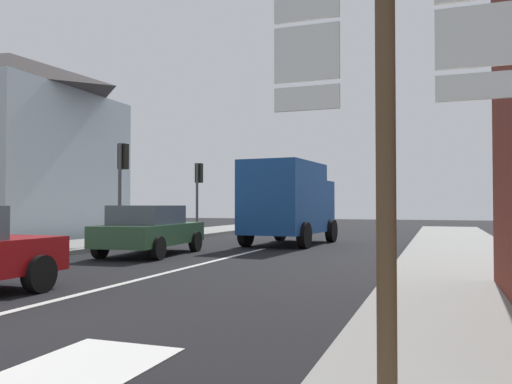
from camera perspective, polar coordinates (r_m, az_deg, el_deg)
The scene contains 11 objects.
ground_plane at distance 15.83m, azimuth -1.47°, elevation -6.81°, with size 80.00×80.00×0.00m, color black.
sidewalk_right at distance 12.82m, azimuth 22.13°, elevation -7.65°, with size 3.17×44.00×0.14m, color gray.
sidewalk_left at distance 17.43m, azimuth -23.54°, elevation -5.97°, with size 3.17×44.00×0.14m, color gray.
lane_centre_stripe at distance 12.20m, azimuth -8.25°, elevation -8.37°, with size 0.16×12.00×0.01m, color silver.
lane_turn_arrow at distance 5.05m, azimuth -20.23°, elevation -18.32°, with size 1.20×2.20×0.01m, color silver.
clapboard_house_left at distance 25.51m, azimuth -25.42°, elevation 4.72°, with size 7.88×9.09×8.23m.
sedan_far at distance 15.81m, azimuth -11.51°, elevation -4.03°, with size 2.21×4.32×1.47m.
delivery_truck at distance 19.62m, azimuth 3.62°, elevation -0.95°, with size 2.81×5.15×3.05m.
route_sign_post at distance 3.79m, azimuth 14.03°, elevation 5.11°, with size 1.66×0.14×3.20m.
traffic_light_far_left at distance 24.31m, azimuth -6.31°, elevation 1.05°, with size 0.30×0.49×3.42m.
traffic_light_near_left at distance 18.96m, azimuth -14.43°, elevation 2.30°, with size 0.30×0.49×3.65m.
Camera 1 is at (5.61, -4.73, 1.48)m, focal length 36.57 mm.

